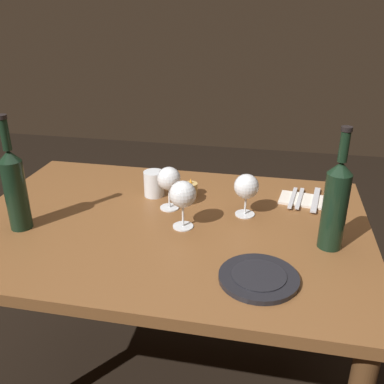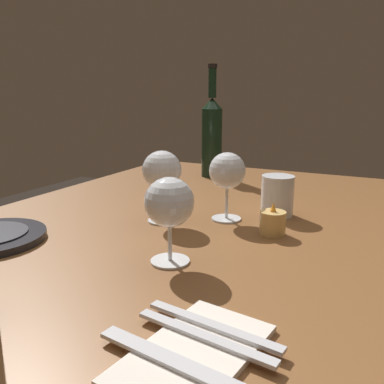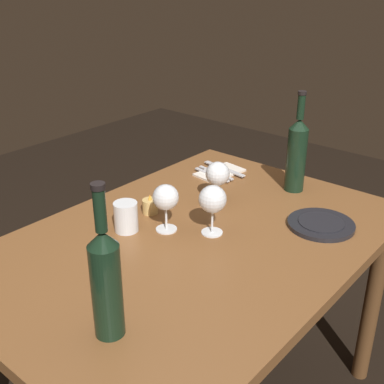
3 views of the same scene
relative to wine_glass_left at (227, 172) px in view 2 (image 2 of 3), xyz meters
name	(u,v)px [view 2 (image 2 of 3)]	position (x,y,z in m)	size (l,w,h in m)	color
dining_table	(185,252)	(0.01, -0.10, -0.20)	(1.30, 0.90, 0.74)	brown
wine_glass_left	(227,172)	(0.00, 0.00, 0.00)	(0.08, 0.08, 0.15)	white
wine_glass_right	(169,204)	(0.26, 0.00, -0.01)	(0.08, 0.08, 0.15)	white
wine_glass_centre	(162,172)	(0.08, -0.12, 0.00)	(0.08, 0.08, 0.16)	white
wine_bottle	(212,135)	(-0.43, -0.23, 0.03)	(0.07, 0.07, 0.37)	black
water_tumbler	(277,198)	(-0.08, 0.09, -0.07)	(0.07, 0.07, 0.09)	white
votive_candle	(273,224)	(0.05, 0.12, -0.09)	(0.05, 0.05, 0.07)	#DBB266
folded_napkin	(194,354)	(0.47, 0.15, -0.10)	(0.20, 0.13, 0.01)	silver
fork_inner	(204,336)	(0.45, 0.15, -0.10)	(0.04, 0.18, 0.00)	silver
fork_outer	(212,325)	(0.42, 0.15, -0.10)	(0.04, 0.18, 0.00)	silver
table_knife	(181,365)	(0.50, 0.15, -0.10)	(0.05, 0.21, 0.00)	silver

